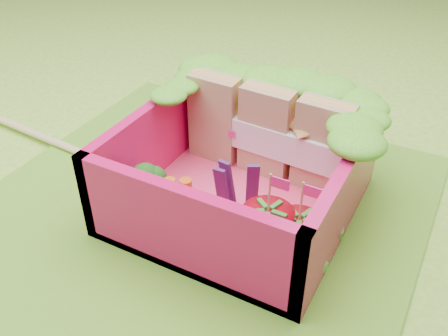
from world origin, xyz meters
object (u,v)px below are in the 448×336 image
sandwich_stack (267,133)px  strawberry_left (267,231)px  strawberry_right (297,237)px  broccoli (148,182)px  bento_box (240,170)px  chopsticks (72,149)px

sandwich_stack → strawberry_left: sandwich_stack is taller
strawberry_right → broccoli: bearing=-177.7°
bento_box → chopsticks: bento_box is taller
broccoli → strawberry_right: (0.91, 0.04, -0.06)m
bento_box → strawberry_left: size_ratio=2.51×
strawberry_right → strawberry_left: bearing=-164.4°
strawberry_left → chopsticks: 1.69m
broccoli → chopsticks: bearing=161.8°
bento_box → broccoli: size_ratio=4.24×
broccoli → chopsticks: 0.97m
sandwich_stack → chopsticks: 1.43m
sandwich_stack → broccoli: 0.82m
bento_box → sandwich_stack: size_ratio=1.20×
bento_box → sandwich_stack: bearing=89.1°
strawberry_right → sandwich_stack: bearing=126.3°
strawberry_right → chopsticks: size_ratio=0.20×
sandwich_stack → strawberry_right: sandwich_stack is taller
sandwich_stack → strawberry_right: bearing=-53.7°
bento_box → strawberry_right: size_ratio=2.64×
sandwich_stack → strawberry_left: size_ratio=2.09×
bento_box → sandwich_stack: 0.36m
broccoli → chopsticks: (-0.89, 0.29, -0.22)m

